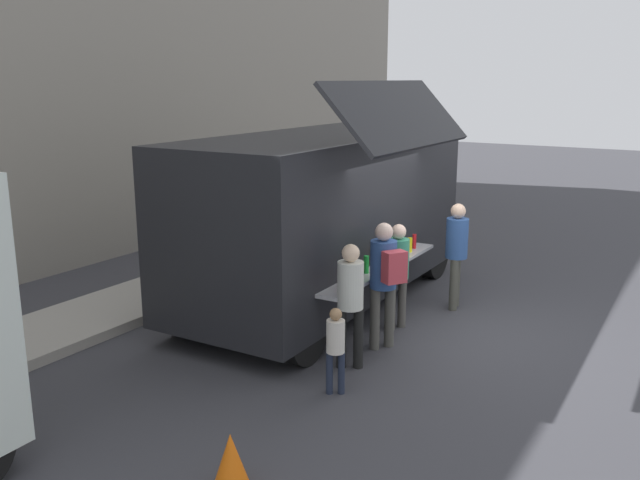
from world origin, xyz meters
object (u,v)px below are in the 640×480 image
(traffic_cone_orange, at_px, (231,461))
(customer_mid_with_backpack, at_px, (385,273))
(customer_front_ordering, at_px, (397,268))
(customer_rear_waiting, at_px, (350,295))
(trash_bin, at_px, (318,223))
(food_truck_main, at_px, (326,213))
(child_near_queue, at_px, (336,343))
(customer_extra_browsing, at_px, (457,246))

(traffic_cone_orange, bearing_deg, customer_mid_with_backpack, 4.48)
(traffic_cone_orange, height_order, customer_mid_with_backpack, customer_mid_with_backpack)
(customer_front_ordering, height_order, customer_rear_waiting, customer_rear_waiting)
(trash_bin, xyz_separation_m, customer_rear_waiting, (-5.61, -3.96, 0.51))
(food_truck_main, bearing_deg, child_near_queue, -148.00)
(customer_front_ordering, bearing_deg, child_near_queue, 121.00)
(traffic_cone_orange, relative_size, customer_extra_browsing, 0.31)
(traffic_cone_orange, relative_size, customer_front_ordering, 0.34)
(customer_extra_browsing, distance_m, child_near_queue, 3.75)
(customer_extra_browsing, bearing_deg, food_truck_main, 12.61)
(traffic_cone_orange, distance_m, customer_front_ordering, 4.61)
(customer_mid_with_backpack, xyz_separation_m, customer_rear_waiting, (-0.81, 0.09, -0.10))
(customer_rear_waiting, bearing_deg, traffic_cone_orange, 158.76)
(trash_bin, distance_m, customer_extra_browsing, 5.04)
(food_truck_main, height_order, traffic_cone_orange, food_truck_main)
(customer_front_ordering, bearing_deg, food_truck_main, 5.35)
(trash_bin, relative_size, customer_extra_browsing, 0.56)
(traffic_cone_orange, bearing_deg, child_near_queue, 4.14)
(food_truck_main, xyz_separation_m, customer_rear_waiting, (-2.10, -1.63, -0.56))
(customer_front_ordering, relative_size, child_near_queue, 1.49)
(food_truck_main, xyz_separation_m, trash_bin, (3.51, 2.32, -1.07))
(food_truck_main, relative_size, customer_front_ordering, 3.77)
(customer_extra_browsing, bearing_deg, traffic_cone_orange, 78.95)
(food_truck_main, bearing_deg, customer_extra_browsing, -66.70)
(child_near_queue, bearing_deg, food_truck_main, -0.36)
(traffic_cone_orange, bearing_deg, food_truck_main, 21.85)
(traffic_cone_orange, distance_m, customer_mid_with_backpack, 3.83)
(traffic_cone_orange, xyz_separation_m, customer_front_ordering, (4.53, 0.48, 0.68))
(trash_bin, xyz_separation_m, customer_extra_browsing, (-2.63, -4.27, 0.56))
(food_truck_main, bearing_deg, customer_front_ordering, -108.83)
(customer_front_ordering, xyz_separation_m, customer_extra_browsing, (1.37, -0.41, 0.09))
(customer_front_ordering, bearing_deg, traffic_cone_orange, 119.22)
(traffic_cone_orange, bearing_deg, trash_bin, 26.95)
(food_truck_main, height_order, child_near_queue, food_truck_main)
(food_truck_main, relative_size, customer_mid_with_backpack, 3.40)
(customer_rear_waiting, xyz_separation_m, customer_extra_browsing, (2.98, -0.31, 0.05))
(traffic_cone_orange, height_order, customer_extra_browsing, customer_extra_browsing)
(trash_bin, distance_m, customer_rear_waiting, 6.88)
(customer_rear_waiting, relative_size, child_near_queue, 1.54)
(customer_extra_browsing, bearing_deg, trash_bin, -43.39)
(customer_mid_with_backpack, distance_m, customer_extra_browsing, 2.18)
(trash_bin, distance_m, child_near_queue, 7.61)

